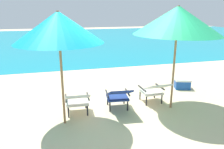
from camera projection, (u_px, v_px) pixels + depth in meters
name	position (u px, v px, depth m)	size (l,w,h in m)	color
ground_plane	(91.00, 68.00, 9.50)	(40.00, 40.00, 0.00)	#CCB78E
ocean_band	(73.00, 40.00, 17.62)	(40.00, 18.00, 0.01)	teal
lounge_chair_left	(77.00, 100.00, 5.15)	(0.57, 0.90, 0.68)	silver
lounge_chair_center	(119.00, 95.00, 5.42)	(0.62, 0.92, 0.68)	navy
lounge_chair_right	(154.00, 90.00, 5.79)	(0.56, 0.89, 0.68)	silver
beach_umbrella_left	(59.00, 27.00, 4.34)	(2.49, 2.49, 2.39)	olive
beach_umbrella_right	(178.00, 20.00, 5.09)	(2.36, 2.36, 2.50)	olive
cooler_box	(182.00, 84.00, 7.00)	(0.54, 0.44, 0.32)	#194CA5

